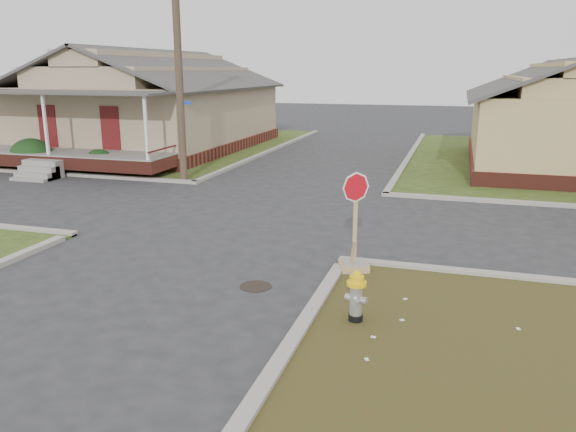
# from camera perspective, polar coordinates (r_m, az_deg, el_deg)

# --- Properties ---
(ground) EXTENTS (120.00, 120.00, 0.00)m
(ground) POSITION_cam_1_polar(r_m,az_deg,el_deg) (12.61, -11.96, -5.13)
(ground) COLOR #2A2A2D
(ground) RESTS_ON ground
(verge_far_left) EXTENTS (19.00, 19.00, 0.05)m
(verge_far_left) POSITION_cam_1_polar(r_m,az_deg,el_deg) (34.30, -16.71, 7.06)
(verge_far_left) COLOR #2C4217
(verge_far_left) RESTS_ON ground
(curbs) EXTENTS (80.00, 40.00, 0.12)m
(curbs) POSITION_cam_1_polar(r_m,az_deg,el_deg) (16.95, -3.88, 0.28)
(curbs) COLOR #A19C91
(curbs) RESTS_ON ground
(manhole) EXTENTS (0.64, 0.64, 0.01)m
(manhole) POSITION_cam_1_polar(r_m,az_deg,el_deg) (11.31, -3.30, -7.14)
(manhole) COLOR black
(manhole) RESTS_ON ground
(corner_house) EXTENTS (10.10, 15.50, 5.30)m
(corner_house) POSITION_cam_1_polar(r_m,az_deg,el_deg) (31.40, -13.70, 10.75)
(corner_house) COLOR maroon
(corner_house) RESTS_ON ground
(side_house_yellow) EXTENTS (7.60, 11.60, 4.70)m
(side_house_yellow) POSITION_cam_1_polar(r_m,az_deg,el_deg) (27.23, 25.96, 8.98)
(side_house_yellow) COLOR maroon
(side_house_yellow) RESTS_ON ground
(utility_pole) EXTENTS (1.80, 0.28, 9.00)m
(utility_pole) POSITION_cam_1_polar(r_m,az_deg,el_deg) (21.72, -11.10, 15.62)
(utility_pole) COLOR #403125
(utility_pole) RESTS_ON ground
(fire_hydrant) EXTENTS (0.34, 0.34, 0.90)m
(fire_hydrant) POSITION_cam_1_polar(r_m,az_deg,el_deg) (9.62, 6.95, -7.81)
(fire_hydrant) COLOR black
(fire_hydrant) RESTS_ON ground
(stop_sign) EXTENTS (0.60, 0.59, 2.12)m
(stop_sign) POSITION_cam_1_polar(r_m,az_deg,el_deg) (12.02, 6.74, -3.34)
(stop_sign) COLOR tan
(stop_sign) RESTS_ON ground
(hedge_left) EXTENTS (1.64, 1.34, 1.25)m
(hedge_left) POSITION_cam_1_polar(r_m,az_deg,el_deg) (26.29, -24.60, 5.64)
(hedge_left) COLOR #123313
(hedge_left) RESTS_ON verge_far_left
(hedge_right) EXTENTS (1.32, 1.08, 1.01)m
(hedge_right) POSITION_cam_1_polar(r_m,az_deg,el_deg) (24.64, -18.61, 5.39)
(hedge_right) COLOR #123313
(hedge_right) RESTS_ON verge_far_left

